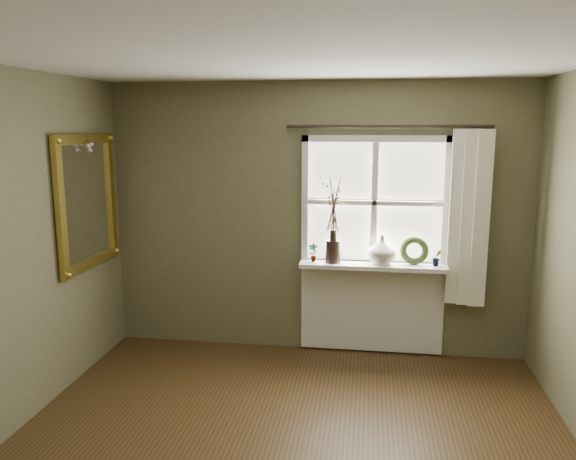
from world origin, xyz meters
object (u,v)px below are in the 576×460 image
at_px(dark_jug, 333,251).
at_px(wreath, 414,254).
at_px(cream_vase, 382,250).
at_px(gilt_mirror, 87,201).

xyz_separation_m(dark_jug, wreath, (0.75, 0.04, -0.01)).
bearing_deg(dark_jug, cream_vase, 0.00).
bearing_deg(gilt_mirror, wreath, 11.31).
bearing_deg(cream_vase, gilt_mirror, -168.27).
height_order(dark_jug, gilt_mirror, gilt_mirror).
relative_size(dark_jug, cream_vase, 0.79).
bearing_deg(gilt_mirror, cream_vase, 11.73).
distance_m(dark_jug, cream_vase, 0.45).
bearing_deg(cream_vase, wreath, 7.66).
height_order(cream_vase, wreath, cream_vase).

